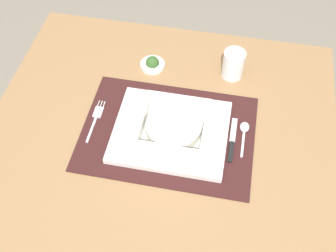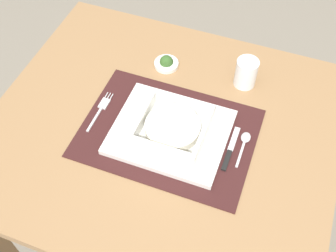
% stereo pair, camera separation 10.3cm
% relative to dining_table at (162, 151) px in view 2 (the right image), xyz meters
% --- Properties ---
extents(ground_plane, '(6.00, 6.00, 0.00)m').
position_rel_dining_table_xyz_m(ground_plane, '(0.00, 0.00, -0.64)').
color(ground_plane, gray).
extents(dining_table, '(0.88, 0.78, 0.75)m').
position_rel_dining_table_xyz_m(dining_table, '(0.00, 0.00, 0.00)').
color(dining_table, '#936D47').
rests_on(dining_table, ground).
extents(placemat, '(0.43, 0.31, 0.00)m').
position_rel_dining_table_xyz_m(placemat, '(0.02, -0.01, 0.11)').
color(placemat, '#381919').
rests_on(placemat, dining_table).
extents(serving_plate, '(0.28, 0.24, 0.02)m').
position_rel_dining_table_xyz_m(serving_plate, '(0.03, -0.01, 0.12)').
color(serving_plate, white).
rests_on(serving_plate, placemat).
extents(porridge_bowl, '(0.16, 0.16, 0.05)m').
position_rel_dining_table_xyz_m(porridge_bowl, '(0.04, -0.02, 0.15)').
color(porridge_bowl, white).
rests_on(porridge_bowl, serving_plate).
extents(fork, '(0.02, 0.14, 0.00)m').
position_rel_dining_table_xyz_m(fork, '(-0.17, -0.00, 0.12)').
color(fork, silver).
rests_on(fork, placemat).
extents(spoon, '(0.02, 0.11, 0.01)m').
position_rel_dining_table_xyz_m(spoon, '(0.21, 0.03, 0.12)').
color(spoon, silver).
rests_on(spoon, placemat).
extents(butter_knife, '(0.01, 0.13, 0.01)m').
position_rel_dining_table_xyz_m(butter_knife, '(0.18, -0.01, 0.12)').
color(butter_knife, black).
rests_on(butter_knife, placemat).
extents(bread_knife, '(0.01, 0.13, 0.01)m').
position_rel_dining_table_xyz_m(bread_knife, '(0.16, -0.03, 0.12)').
color(bread_knife, '#59331E').
rests_on(bread_knife, placemat).
extents(drinking_glass, '(0.06, 0.06, 0.08)m').
position_rel_dining_table_xyz_m(drinking_glass, '(0.16, 0.22, 0.15)').
color(drinking_glass, white).
rests_on(drinking_glass, dining_table).
extents(condiment_saucer, '(0.07, 0.07, 0.04)m').
position_rel_dining_table_xyz_m(condiment_saucer, '(-0.07, 0.21, 0.12)').
color(condiment_saucer, white).
rests_on(condiment_saucer, dining_table).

